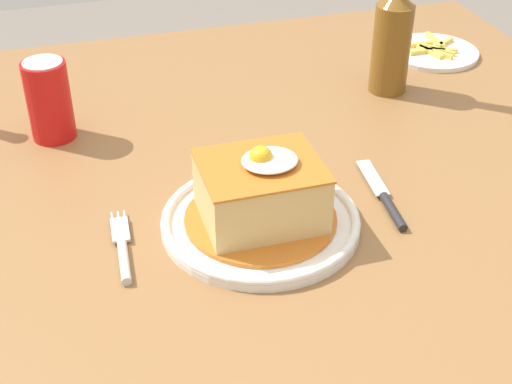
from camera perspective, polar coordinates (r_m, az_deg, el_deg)
The scene contains 8 objects.
dining_table at distance 1.09m, azimuth -1.07°, elevation -2.91°, with size 1.29×1.10×0.77m.
main_plate at distance 0.93m, azimuth 0.35°, elevation -2.25°, with size 0.25×0.25×0.02m.
sandwich_meal at distance 0.90m, azimuth 0.38°, elevation -0.10°, with size 0.19×0.19×0.11m.
fork at distance 0.90m, azimuth -10.37°, elevation -4.55°, with size 0.03×0.14×0.01m.
knife at distance 0.98m, azimuth 10.20°, elevation -0.73°, with size 0.03×0.17×0.01m.
soda_can at distance 1.14m, azimuth -15.88°, elevation 6.91°, with size 0.07×0.07×0.12m.
beer_bottle_amber at distance 1.25m, azimuth 10.62°, elevation 11.98°, with size 0.06×0.06×0.27m.
side_plate_fries at distance 1.44m, azimuth 13.64°, elevation 10.61°, with size 0.17×0.17×0.02m.
Camera 1 is at (-0.23, -0.84, 1.33)m, focal length 51.18 mm.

